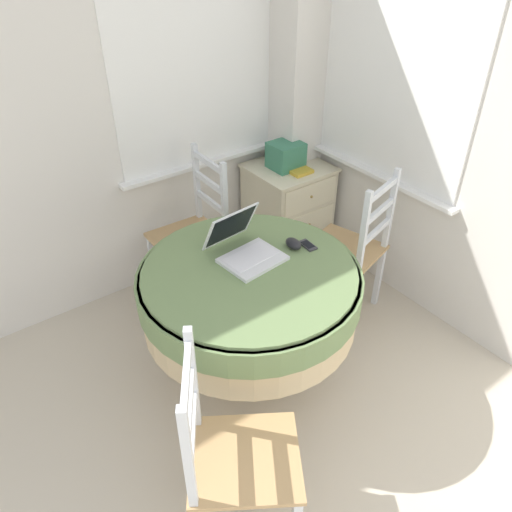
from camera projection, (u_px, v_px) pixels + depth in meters
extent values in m
cube|color=white|center=(194.00, 47.00, 2.91)|extent=(1.10, 0.01, 1.42)
cube|color=white|center=(204.00, 163.00, 3.31)|extent=(1.18, 0.07, 0.02)
cube|color=white|center=(398.00, 55.00, 2.76)|extent=(0.01, 1.10, 1.42)
cube|color=white|center=(376.00, 174.00, 3.17)|extent=(0.07, 1.18, 0.02)
cube|color=silver|center=(298.00, 71.00, 3.28)|extent=(0.28, 0.28, 2.55)
cylinder|color=#4C3D2D|center=(250.00, 371.00, 2.82)|extent=(0.36, 0.36, 0.03)
cylinder|color=#4C3D2D|center=(250.00, 324.00, 2.62)|extent=(0.11, 0.11, 0.68)
cylinder|color=#CCB284|center=(250.00, 295.00, 2.50)|extent=(1.08, 1.08, 0.29)
cylinder|color=#6B8451|center=(249.00, 283.00, 2.46)|extent=(1.10, 1.10, 0.14)
cylinder|color=#6B8451|center=(249.00, 271.00, 2.41)|extent=(1.05, 1.05, 0.02)
cube|color=silver|center=(253.00, 259.00, 2.46)|extent=(0.31, 0.26, 0.02)
cube|color=silver|center=(251.00, 256.00, 2.46)|extent=(0.27, 0.16, 0.00)
cube|color=silver|center=(230.00, 226.00, 2.50)|extent=(0.30, 0.14, 0.21)
cube|color=black|center=(231.00, 226.00, 2.49)|extent=(0.27, 0.12, 0.19)
ellipsoid|color=black|center=(293.00, 244.00, 2.54)|extent=(0.06, 0.10, 0.05)
cube|color=#2D2D33|center=(308.00, 245.00, 2.57)|extent=(0.06, 0.11, 0.01)
cube|color=black|center=(308.00, 244.00, 2.56)|extent=(0.04, 0.07, 0.00)
cube|color=tan|center=(187.00, 237.00, 3.16)|extent=(0.43, 0.39, 0.02)
cube|color=silver|center=(153.00, 264.00, 3.31)|extent=(0.03, 0.03, 0.44)
cube|color=silver|center=(177.00, 290.00, 3.09)|extent=(0.03, 0.03, 0.44)
cube|color=silver|center=(202.00, 246.00, 3.49)|extent=(0.03, 0.03, 0.44)
cube|color=silver|center=(227.00, 269.00, 3.26)|extent=(0.03, 0.03, 0.44)
cube|color=silver|center=(197.00, 182.00, 3.20)|extent=(0.03, 0.03, 0.52)
cube|color=silver|center=(224.00, 203.00, 2.98)|extent=(0.03, 0.03, 0.52)
cube|color=silver|center=(208.00, 162.00, 2.97)|extent=(0.03, 0.33, 0.04)
cube|color=silver|center=(210.00, 183.00, 3.05)|extent=(0.03, 0.33, 0.04)
cube|color=silver|center=(211.00, 202.00, 3.13)|extent=(0.03, 0.33, 0.04)
cube|color=tan|center=(344.00, 249.00, 3.05)|extent=(0.49, 0.51, 0.02)
cube|color=silver|center=(329.00, 256.00, 3.39)|extent=(0.04, 0.04, 0.44)
cube|color=silver|center=(302.00, 280.00, 3.17)|extent=(0.04, 0.04, 0.44)
cube|color=silver|center=(379.00, 276.00, 3.20)|extent=(0.04, 0.04, 0.44)
cube|color=silver|center=(353.00, 303.00, 2.99)|extent=(0.04, 0.04, 0.44)
cube|color=silver|center=(391.00, 209.00, 2.91)|extent=(0.04, 0.04, 0.52)
cube|color=silver|center=(364.00, 233.00, 2.70)|extent=(0.04, 0.04, 0.52)
cube|color=silver|center=(383.00, 190.00, 2.69)|extent=(0.33, 0.11, 0.04)
cube|color=silver|center=(379.00, 211.00, 2.77)|extent=(0.33, 0.11, 0.04)
cube|color=silver|center=(376.00, 232.00, 2.85)|extent=(0.33, 0.11, 0.04)
cube|color=tan|center=(245.00, 458.00, 1.90)|extent=(0.56, 0.55, 0.02)
cube|color=silver|center=(286.00, 452.00, 2.18)|extent=(0.05, 0.05, 0.44)
cube|color=silver|center=(201.00, 456.00, 2.16)|extent=(0.05, 0.05, 0.44)
cube|color=silver|center=(188.00, 460.00, 1.60)|extent=(0.04, 0.04, 0.52)
cube|color=silver|center=(193.00, 379.00, 1.87)|extent=(0.04, 0.04, 0.52)
cube|color=silver|center=(186.00, 378.00, 1.62)|extent=(0.20, 0.29, 0.04)
cube|color=silver|center=(189.00, 405.00, 1.70)|extent=(0.20, 0.29, 0.04)
cube|color=silver|center=(192.00, 429.00, 1.78)|extent=(0.20, 0.29, 0.04)
cube|color=beige|center=(287.00, 210.00, 3.66)|extent=(0.50, 0.47, 0.67)
cube|color=beige|center=(289.00, 168.00, 3.46)|extent=(0.53, 0.49, 0.02)
cube|color=beige|center=(311.00, 196.00, 3.37)|extent=(0.44, 0.01, 0.19)
sphere|color=olive|center=(312.00, 197.00, 3.37)|extent=(0.02, 0.02, 0.02)
cube|color=beige|center=(309.00, 224.00, 3.50)|extent=(0.44, 0.01, 0.19)
sphere|color=olive|center=(310.00, 225.00, 3.50)|extent=(0.02, 0.02, 0.02)
cube|color=beige|center=(307.00, 250.00, 3.63)|extent=(0.44, 0.01, 0.19)
sphere|color=olive|center=(308.00, 251.00, 3.63)|extent=(0.02, 0.02, 0.02)
cube|color=#387A5B|center=(286.00, 155.00, 3.40)|extent=(0.21, 0.19, 0.18)
cube|color=gold|center=(297.00, 169.00, 3.39)|extent=(0.15, 0.19, 0.02)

